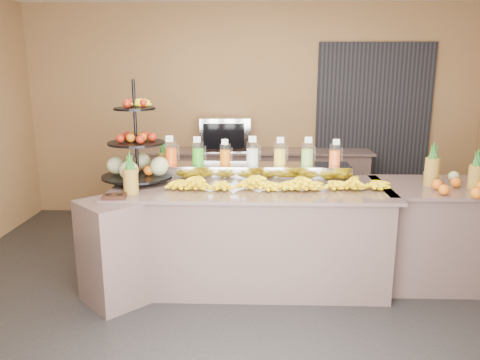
{
  "coord_description": "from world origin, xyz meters",
  "views": [
    {
      "loc": [
        0.03,
        -3.8,
        1.98
      ],
      "look_at": [
        -0.1,
        0.3,
        0.99
      ],
      "focal_mm": 35.0,
      "sensor_mm": 36.0,
      "label": 1
    }
  ],
  "objects_px": {
    "pitcher_tray": "(252,172)",
    "banana_heap": "(277,181)",
    "right_fruit_pile": "(455,181)",
    "oven_warmer": "(225,134)",
    "condiment_caddy": "(114,196)",
    "fruit_stand": "(142,157)"
  },
  "relations": [
    {
      "from": "oven_warmer",
      "to": "pitcher_tray",
      "type": "bearing_deg",
      "value": -82.23
    },
    {
      "from": "condiment_caddy",
      "to": "pitcher_tray",
      "type": "bearing_deg",
      "value": 31.49
    },
    {
      "from": "pitcher_tray",
      "to": "oven_warmer",
      "type": "xyz_separation_m",
      "value": [
        -0.37,
        1.67,
        0.14
      ]
    },
    {
      "from": "banana_heap",
      "to": "fruit_stand",
      "type": "bearing_deg",
      "value": 170.12
    },
    {
      "from": "banana_heap",
      "to": "oven_warmer",
      "type": "height_order",
      "value": "oven_warmer"
    },
    {
      "from": "fruit_stand",
      "to": "oven_warmer",
      "type": "bearing_deg",
      "value": 70.65
    },
    {
      "from": "fruit_stand",
      "to": "condiment_caddy",
      "type": "height_order",
      "value": "fruit_stand"
    },
    {
      "from": "banana_heap",
      "to": "condiment_caddy",
      "type": "xyz_separation_m",
      "value": [
        -1.36,
        -0.37,
        -0.05
      ]
    },
    {
      "from": "right_fruit_pile",
      "to": "oven_warmer",
      "type": "distance_m",
      "value": 2.95
    },
    {
      "from": "pitcher_tray",
      "to": "banana_heap",
      "type": "height_order",
      "value": "banana_heap"
    },
    {
      "from": "banana_heap",
      "to": "right_fruit_pile",
      "type": "bearing_deg",
      "value": -0.27
    },
    {
      "from": "condiment_caddy",
      "to": "right_fruit_pile",
      "type": "height_order",
      "value": "right_fruit_pile"
    },
    {
      "from": "pitcher_tray",
      "to": "right_fruit_pile",
      "type": "height_order",
      "value": "right_fruit_pile"
    },
    {
      "from": "banana_heap",
      "to": "pitcher_tray",
      "type": "bearing_deg",
      "value": 123.68
    },
    {
      "from": "banana_heap",
      "to": "fruit_stand",
      "type": "relative_size",
      "value": 2.08
    },
    {
      "from": "condiment_caddy",
      "to": "right_fruit_pile",
      "type": "xyz_separation_m",
      "value": [
        2.92,
        0.36,
        0.07
      ]
    },
    {
      "from": "pitcher_tray",
      "to": "banana_heap",
      "type": "bearing_deg",
      "value": -56.32
    },
    {
      "from": "fruit_stand",
      "to": "right_fruit_pile",
      "type": "distance_m",
      "value": 2.83
    },
    {
      "from": "right_fruit_pile",
      "to": "banana_heap",
      "type": "bearing_deg",
      "value": 179.73
    },
    {
      "from": "right_fruit_pile",
      "to": "oven_warmer",
      "type": "height_order",
      "value": "oven_warmer"
    },
    {
      "from": "condiment_caddy",
      "to": "oven_warmer",
      "type": "xyz_separation_m",
      "value": [
        0.77,
        2.37,
        0.2
      ]
    },
    {
      "from": "condiment_caddy",
      "to": "fruit_stand",
      "type": "bearing_deg",
      "value": 79.99
    }
  ]
}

